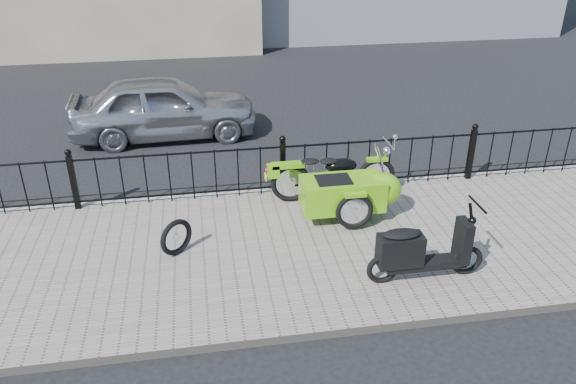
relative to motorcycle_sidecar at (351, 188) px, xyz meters
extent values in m
plane|color=black|center=(-0.96, -0.34, -0.59)|extent=(120.00, 120.00, 0.00)
cube|color=slate|center=(-0.96, -0.84, -0.53)|extent=(30.00, 3.80, 0.12)
cube|color=gray|center=(-0.96, 1.10, -0.53)|extent=(30.00, 0.10, 0.12)
cylinder|color=black|center=(-0.96, 0.96, 0.40)|extent=(14.00, 0.04, 0.04)
cylinder|color=black|center=(-0.96, 0.96, -0.35)|extent=(14.00, 0.04, 0.04)
cube|color=black|center=(-4.46, 0.96, 0.01)|extent=(0.09, 0.09, 0.96)
sphere|color=black|center=(-4.46, 0.96, 0.55)|extent=(0.11, 0.11, 0.11)
cube|color=black|center=(-0.96, 0.96, 0.01)|extent=(0.09, 0.09, 0.96)
sphere|color=black|center=(-0.96, 0.96, 0.55)|extent=(0.11, 0.11, 0.11)
cube|color=black|center=(2.54, 0.96, 0.01)|extent=(0.09, 0.09, 0.96)
sphere|color=black|center=(2.54, 0.96, 0.55)|extent=(0.11, 0.11, 0.11)
torus|color=black|center=(0.62, 0.61, -0.13)|extent=(0.69, 0.09, 0.69)
torus|color=black|center=(-0.88, 0.61, -0.13)|extent=(0.69, 0.09, 0.69)
torus|color=black|center=(-0.08, -0.53, -0.13)|extent=(0.60, 0.08, 0.60)
cube|color=gray|center=(-0.13, 0.61, -0.11)|extent=(0.34, 0.22, 0.24)
cylinder|color=black|center=(-0.13, 0.61, -0.18)|extent=(1.40, 0.04, 0.04)
ellipsoid|color=black|center=(-0.01, 0.61, 0.13)|extent=(0.54, 0.29, 0.26)
cylinder|color=silver|center=(0.80, 0.61, 0.49)|extent=(0.03, 0.56, 0.03)
cylinder|color=silver|center=(0.68, 0.61, 0.18)|extent=(0.25, 0.04, 0.59)
sphere|color=silver|center=(0.78, 0.61, 0.35)|extent=(0.15, 0.15, 0.15)
cube|color=#62B210|center=(0.62, 0.61, 0.20)|extent=(0.36, 0.12, 0.06)
cube|color=#62B210|center=(-0.93, 0.61, 0.21)|extent=(0.55, 0.16, 0.08)
ellipsoid|color=black|center=(-0.23, 0.61, 0.23)|extent=(0.31, 0.22, 0.08)
ellipsoid|color=black|center=(-0.55, 0.61, 0.25)|extent=(0.31, 0.22, 0.08)
sphere|color=red|center=(-1.28, 0.61, 0.15)|extent=(0.07, 0.07, 0.07)
cube|color=yellow|center=(-1.30, 0.71, -0.03)|extent=(0.02, 0.14, 0.10)
cube|color=#62B210|center=(-0.18, -0.14, 0.00)|extent=(1.30, 0.62, 0.50)
ellipsoid|color=#62B210|center=(0.47, -0.14, 0.02)|extent=(0.65, 0.60, 0.54)
cube|color=black|center=(-0.33, -0.14, 0.23)|extent=(0.55, 0.43, 0.06)
cube|color=#62B210|center=(-0.08, -0.53, 0.16)|extent=(0.34, 0.11, 0.06)
torus|color=black|center=(1.14, -1.91, -0.25)|extent=(0.45, 0.08, 0.45)
torus|color=black|center=(-0.06, -1.91, -0.25)|extent=(0.45, 0.08, 0.45)
cube|color=black|center=(0.54, -1.91, -0.23)|extent=(1.09, 0.24, 0.11)
cube|color=black|center=(0.15, -1.91, 0.02)|extent=(0.60, 0.28, 0.44)
ellipsoid|color=black|center=(0.15, -1.91, 0.27)|extent=(0.51, 0.26, 0.10)
cube|color=black|center=(1.03, -1.91, 0.07)|extent=(0.13, 0.33, 0.60)
cylinder|color=black|center=(1.11, -1.91, 0.40)|extent=(0.17, 0.04, 0.49)
cylinder|color=black|center=(1.15, -1.91, 0.62)|extent=(0.03, 0.48, 0.03)
torus|color=black|center=(-2.79, -0.73, -0.20)|extent=(0.48, 0.42, 0.56)
imported|color=#A2A4A9|center=(-3.08, 4.38, 0.10)|extent=(4.11, 1.78, 1.38)
camera|label=1|loc=(-2.35, -7.82, 4.09)|focal=35.00mm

